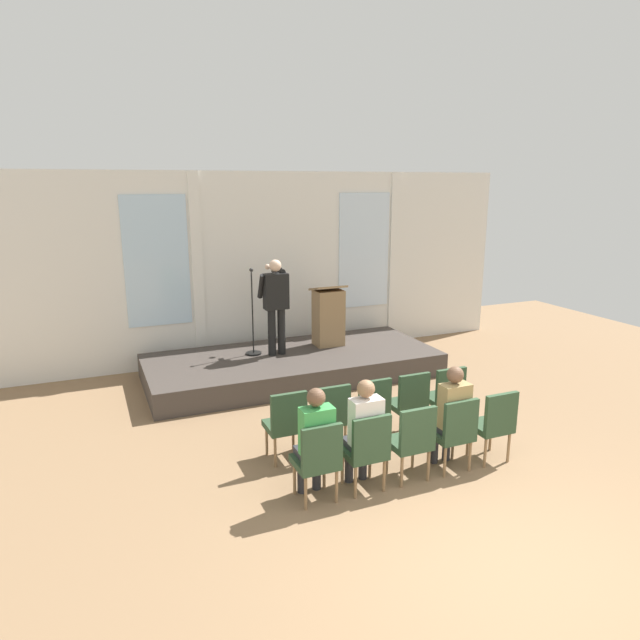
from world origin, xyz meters
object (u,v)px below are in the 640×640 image
audience_r1_c1 (364,428)px  chair_r1_c3 (454,430)px  mic_stand (253,336)px  chair_r1_c4 (494,422)px  audience_r1_c3 (451,412)px  speaker (276,300)px  lectern (328,316)px  chair_r0_c2 (371,407)px  chair_r0_c0 (286,421)px  chair_r1_c0 (318,457)px  audience_r1_c0 (315,438)px  chair_r0_c4 (445,394)px  chair_r0_c1 (330,414)px  chair_r1_c2 (412,438)px  chair_r0_c3 (409,400)px  chair_r1_c1 (367,447)px

audience_r1_c1 → chair_r1_c3: (1.18, -0.08, -0.19)m
mic_stand → chair_r1_c4: (1.82, -4.25, -0.21)m
audience_r1_c3 → speaker: bearing=102.0°
speaker → audience_r1_c1: 4.08m
mic_stand → chair_r1_c3: mic_stand is taller
lectern → chair_r0_c2: bearing=-104.3°
chair_r0_c0 → chair_r1_c3: 2.04m
chair_r1_c0 → audience_r1_c1: size_ratio=0.72×
speaker → chair_r0_c2: speaker is taller
audience_r1_c0 → speaker: bearing=77.1°
chair_r0_c4 → audience_r1_c1: bearing=-152.1°
chair_r0_c1 → chair_r1_c4: 2.04m
chair_r0_c4 → chair_r1_c0: bearing=-156.7°
chair_r0_c2 → chair_r1_c4: (1.18, -1.02, 0.00)m
chair_r0_c1 → chair_r1_c2: 1.17m
chair_r1_c2 → chair_r1_c0: bearing=180.0°
chair_r0_c3 → audience_r1_c1: audience_r1_c1 is taller
chair_r0_c4 → chair_r1_c0: (-2.36, -1.02, 0.00)m
mic_stand → chair_r0_c1: 3.24m
chair_r0_c2 → chair_r1_c2: 1.02m
speaker → chair_r0_c4: speaker is taller
chair_r0_c0 → chair_r1_c0: same height
chair_r1_c2 → audience_r1_c1: bearing=172.1°
chair_r1_c1 → chair_r1_c3: bearing=0.0°
lectern → chair_r1_c2: (-0.83, -4.27, -0.43)m
chair_r1_c2 → audience_r1_c3: bearing=7.9°
lectern → chair_r1_c4: bearing=-85.3°
chair_r0_c4 → chair_r1_c1: bearing=-150.1°
speaker → chair_r1_c3: speaker is taller
chair_r1_c2 → audience_r1_c3: (0.59, 0.08, 0.19)m
chair_r1_c0 → chair_r1_c1: bearing=0.0°
chair_r1_c3 → audience_r1_c0: bearing=177.3°
audience_r1_c0 → chair_r1_c4: 2.36m
mic_stand → audience_r1_c1: mic_stand is taller
chair_r0_c2 → chair_r0_c4: same height
chair_r0_c4 → chair_r0_c2: bearing=180.0°
speaker → chair_r1_c4: speaker is taller
chair_r0_c0 → chair_r1_c4: (2.36, -1.02, 0.00)m
chair_r1_c1 → chair_r1_c4: bearing=0.0°
mic_stand → audience_r1_c3: (1.23, -4.17, -0.02)m
audience_r1_c1 → chair_r0_c1: bearing=90.0°
chair_r1_c0 → audience_r1_c1: 0.63m
lectern → audience_r1_c0: (-2.01, -4.19, -0.24)m
chair_r0_c1 → chair_r0_c2: 0.59m
speaker → chair_r1_c3: 4.27m
chair_r0_c0 → audience_r1_c1: (0.59, -0.93, 0.19)m
lectern → audience_r1_c0: lectern is taller
lectern → chair_r0_c3: bearing=-94.2°
chair_r0_c1 → audience_r1_c0: 1.12m
audience_r1_c3 → chair_r1_c4: 0.63m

